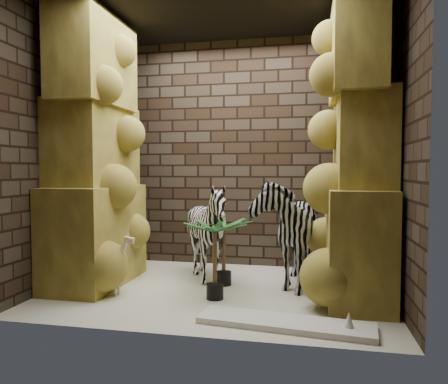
% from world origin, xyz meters
% --- Properties ---
extents(floor, '(3.50, 3.50, 0.00)m').
position_xyz_m(floor, '(0.00, 0.00, 0.00)').
color(floor, beige).
rests_on(floor, ground).
extents(ceiling, '(3.50, 3.50, 0.00)m').
position_xyz_m(ceiling, '(0.00, 0.00, 3.00)').
color(ceiling, black).
rests_on(ceiling, ground).
extents(wall_back, '(3.50, 0.00, 3.50)m').
position_xyz_m(wall_back, '(0.00, 1.25, 1.50)').
color(wall_back, black).
rests_on(wall_back, ground).
extents(wall_front, '(3.50, 0.00, 3.50)m').
position_xyz_m(wall_front, '(0.00, -1.25, 1.50)').
color(wall_front, black).
rests_on(wall_front, ground).
extents(wall_left, '(0.00, 3.00, 3.00)m').
position_xyz_m(wall_left, '(-1.75, 0.00, 1.50)').
color(wall_left, black).
rests_on(wall_left, ground).
extents(wall_right, '(0.00, 3.00, 3.00)m').
position_xyz_m(wall_right, '(1.75, 0.00, 1.50)').
color(wall_right, black).
rests_on(wall_right, ground).
extents(rock_pillar_left, '(0.68, 1.30, 3.00)m').
position_xyz_m(rock_pillar_left, '(-1.40, 0.00, 1.50)').
color(rock_pillar_left, gold).
rests_on(rock_pillar_left, floor).
extents(rock_pillar_right, '(0.58, 1.25, 3.00)m').
position_xyz_m(rock_pillar_right, '(1.42, 0.00, 1.50)').
color(rock_pillar_right, gold).
rests_on(rock_pillar_right, floor).
extents(zebra_right, '(0.70, 1.21, 1.39)m').
position_xyz_m(zebra_right, '(0.71, 0.44, 0.70)').
color(zebra_right, white).
rests_on(zebra_right, floor).
extents(zebra_left, '(1.16, 1.32, 1.02)m').
position_xyz_m(zebra_left, '(-0.17, 0.30, 0.51)').
color(zebra_left, white).
rests_on(zebra_left, floor).
extents(giraffe_toy, '(0.34, 0.12, 0.66)m').
position_xyz_m(giraffe_toy, '(-1.05, -0.37, 0.33)').
color(giraffe_toy, '#F7E6B9').
rests_on(giraffe_toy, floor).
extents(palm_front, '(0.36, 0.36, 0.75)m').
position_xyz_m(palm_front, '(0.03, 0.22, 0.37)').
color(palm_front, '#14410E').
rests_on(palm_front, floor).
extents(palm_back, '(0.36, 0.36, 0.78)m').
position_xyz_m(palm_back, '(0.04, -0.29, 0.39)').
color(palm_back, '#14410E').
rests_on(palm_back, floor).
extents(surfboard, '(1.47, 0.52, 0.05)m').
position_xyz_m(surfboard, '(0.77, -0.89, 0.03)').
color(surfboard, white).
rests_on(surfboard, floor).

